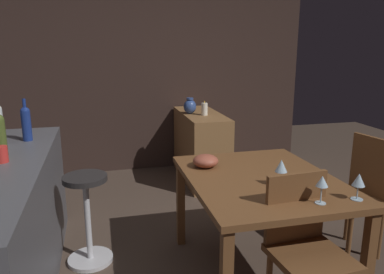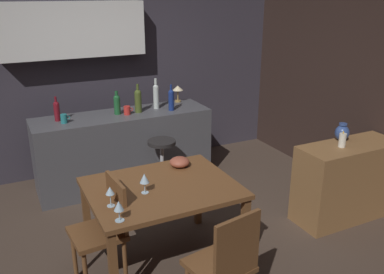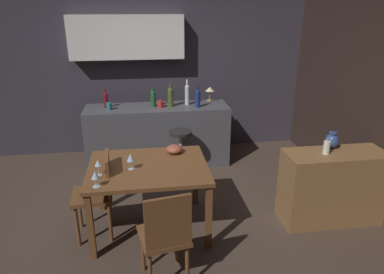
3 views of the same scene
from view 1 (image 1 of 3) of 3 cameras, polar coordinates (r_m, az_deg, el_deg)
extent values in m
plane|color=#47382D|center=(2.91, 4.25, -19.71)|extent=(9.00, 9.00, 0.00)
cube|color=#33231E|center=(4.88, -8.40, 10.08)|extent=(0.10, 4.40, 2.60)
cube|color=brown|center=(2.59, 10.40, -6.43)|extent=(1.23, 0.97, 0.04)
cube|color=brown|center=(3.10, -1.72, -10.09)|extent=(0.06, 0.06, 0.70)
cube|color=brown|center=(2.53, 24.98, -17.34)|extent=(0.06, 0.06, 0.70)
cube|color=brown|center=(3.38, 12.97, -8.40)|extent=(0.06, 0.06, 0.70)
cube|color=#4C4C51|center=(2.74, -26.98, -12.81)|extent=(2.10, 0.60, 0.90)
cube|color=olive|center=(4.54, 1.35, -1.47)|extent=(1.10, 0.44, 0.82)
cube|color=brown|center=(2.26, 17.62, -17.13)|extent=(0.43, 0.43, 0.04)
cube|color=brown|center=(2.29, 15.37, -10.42)|extent=(0.06, 0.38, 0.43)
cube|color=brown|center=(3.17, 22.96, -8.78)|extent=(0.46, 0.46, 0.04)
cube|color=brown|center=(3.22, 25.56, -4.18)|extent=(0.38, 0.10, 0.48)
cylinder|color=brown|center=(3.06, 22.65, -14.43)|extent=(0.04, 0.04, 0.43)
cylinder|color=brown|center=(3.25, 18.50, -12.28)|extent=(0.04, 0.04, 0.43)
cylinder|color=brown|center=(3.28, 26.61, -12.87)|extent=(0.04, 0.04, 0.43)
cylinder|color=brown|center=(3.47, 22.49, -10.99)|extent=(0.04, 0.04, 0.43)
cylinder|color=#262323|center=(2.84, -15.92, -6.05)|extent=(0.32, 0.32, 0.04)
cylinder|color=silver|center=(2.97, -15.48, -12.12)|extent=(0.04, 0.04, 0.65)
cylinder|color=silver|center=(3.12, -15.09, -17.39)|extent=(0.34, 0.34, 0.03)
cylinder|color=silver|center=(2.26, 18.85, -9.43)|extent=(0.06, 0.06, 0.00)
cylinder|color=silver|center=(2.25, 18.95, -8.24)|extent=(0.01, 0.01, 0.10)
cone|color=silver|center=(2.22, 19.11, -6.33)|extent=(0.07, 0.07, 0.06)
cylinder|color=silver|center=(2.47, 13.20, -7.11)|extent=(0.06, 0.06, 0.00)
cylinder|color=silver|center=(2.45, 13.26, -6.10)|extent=(0.01, 0.01, 0.09)
cone|color=silver|center=(2.42, 13.37, -4.25)|extent=(0.08, 0.08, 0.08)
cylinder|color=silver|center=(2.39, 23.65, -8.61)|extent=(0.07, 0.07, 0.00)
cylinder|color=silver|center=(2.38, 23.75, -7.67)|extent=(0.01, 0.01, 0.08)
cone|color=silver|center=(2.35, 23.93, -5.92)|extent=(0.07, 0.07, 0.07)
ellipsoid|color=#9E4C38|center=(2.74, 2.07, -3.63)|extent=(0.18, 0.18, 0.09)
cylinder|color=#475623|center=(2.73, -27.11, -0.17)|extent=(0.08, 0.08, 0.24)
cylinder|color=navy|center=(3.09, -23.76, 1.51)|extent=(0.07, 0.07, 0.22)
sphere|color=navy|center=(3.07, -23.96, 3.54)|extent=(0.07, 0.07, 0.07)
cylinder|color=navy|center=(3.06, -24.07, 4.62)|extent=(0.02, 0.02, 0.08)
cylinder|color=red|center=(2.60, -26.89, -2.36)|extent=(0.08, 0.08, 0.10)
torus|color=red|center=(2.64, -26.67, -1.96)|extent=(0.05, 0.01, 0.05)
cylinder|color=white|center=(4.31, 1.90, 4.24)|extent=(0.07, 0.07, 0.14)
ellipsoid|color=yellow|center=(4.30, 1.91, 5.31)|extent=(0.01, 0.01, 0.03)
ellipsoid|color=#334C8C|center=(4.40, -0.32, 4.62)|extent=(0.15, 0.15, 0.17)
cylinder|color=#334C8C|center=(4.38, -0.32, 5.83)|extent=(0.08, 0.08, 0.02)
camera|label=2|loc=(4.14, 63.80, 15.98)|focal=38.62mm
camera|label=3|loc=(4.91, 51.62, 16.87)|focal=32.77mm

